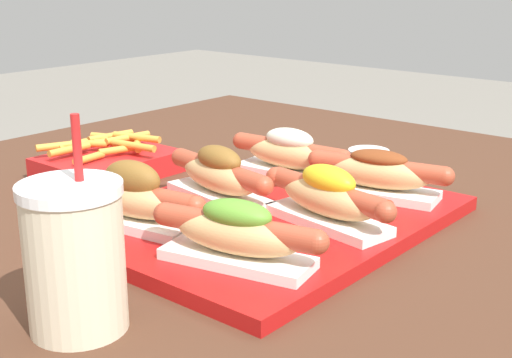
{
  "coord_description": "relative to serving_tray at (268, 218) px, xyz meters",
  "views": [
    {
      "loc": [
        -0.68,
        -0.64,
        1.07
      ],
      "look_at": [
        -0.01,
        -0.07,
        0.8
      ],
      "focal_mm": 50.0,
      "sensor_mm": 36.0,
      "label": 1
    }
  ],
  "objects": [
    {
      "name": "drink_cup",
      "position": [
        -0.32,
        -0.04,
        0.06
      ],
      "size": [
        0.09,
        0.09,
        0.2
      ],
      "color": "beige",
      "rests_on": "patio_table"
    },
    {
      "name": "hot_dog_3",
      "position": [
        -0.14,
        0.09,
        0.04
      ],
      "size": [
        0.08,
        0.21,
        0.08
      ],
      "color": "white",
      "rests_on": "serving_tray"
    },
    {
      "name": "sauce_bowl",
      "position": [
        0.33,
        0.05,
        0.01
      ],
      "size": [
        0.07,
        0.07,
        0.03
      ],
      "color": "silver",
      "rests_on": "patio_table"
    },
    {
      "name": "hot_dog_0",
      "position": [
        -0.15,
        -0.08,
        0.04
      ],
      "size": [
        0.1,
        0.2,
        0.07
      ],
      "color": "white",
      "rests_on": "serving_tray"
    },
    {
      "name": "hot_dog_2",
      "position": [
        0.15,
        -0.07,
        0.04
      ],
      "size": [
        0.09,
        0.2,
        0.07
      ],
      "color": "white",
      "rests_on": "serving_tray"
    },
    {
      "name": "hot_dog_4",
      "position": [
        -0.0,
        0.08,
        0.04
      ],
      "size": [
        0.09,
        0.2,
        0.07
      ],
      "color": "white",
      "rests_on": "serving_tray"
    },
    {
      "name": "serving_tray",
      "position": [
        0.0,
        0.0,
        0.0
      ],
      "size": [
        0.46,
        0.36,
        0.02
      ],
      "color": "#B71414",
      "rests_on": "patio_table"
    },
    {
      "name": "fries_basket",
      "position": [
        0.01,
        0.34,
        0.01
      ],
      "size": [
        0.2,
        0.16,
        0.06
      ],
      "color": "red",
      "rests_on": "patio_table"
    },
    {
      "name": "hot_dog_1",
      "position": [
        0.01,
        -0.09,
        0.04
      ],
      "size": [
        0.09,
        0.2,
        0.07
      ],
      "color": "white",
      "rests_on": "serving_tray"
    },
    {
      "name": "hot_dog_5",
      "position": [
        0.15,
        0.08,
        0.04
      ],
      "size": [
        0.07,
        0.21,
        0.07
      ],
      "color": "white",
      "rests_on": "serving_tray"
    }
  ]
}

